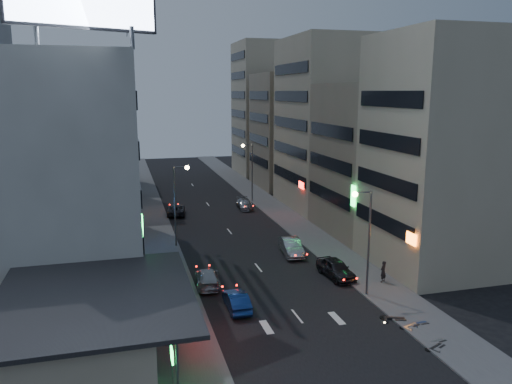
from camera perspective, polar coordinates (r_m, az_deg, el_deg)
name	(u,v)px	position (r m, az deg, el deg)	size (l,w,h in m)	color
ground	(319,344)	(32.17, 7.25, -16.86)	(180.00, 180.00, 0.00)	black
sidewalk_left	(153,227)	(58.17, -11.64, -3.90)	(4.00, 120.00, 0.12)	#4C4C4F
sidewalk_right	(286,217)	(61.15, 3.50, -2.92)	(4.00, 120.00, 0.12)	#4C4C4F
food_court	(80,327)	(31.16, -19.45, -14.36)	(11.00, 13.00, 3.88)	tan
white_building	(52,164)	(46.86, -22.31, 2.97)	(14.00, 24.00, 18.00)	#B6B6B1
shophouse_near	(439,154)	(45.25, 20.23, 4.13)	(10.00, 11.00, 20.00)	tan
shophouse_mid	(377,159)	(55.43, 13.66, 3.64)	(11.00, 12.00, 16.00)	gray
shophouse_far	(326,124)	(66.56, 7.99, 7.70)	(10.00, 14.00, 22.00)	tan
far_left_a	(86,131)	(71.40, -18.82, 6.65)	(11.00, 10.00, 20.00)	#B6B6B1
far_left_b	(89,140)	(84.57, -18.55, 5.62)	(12.00, 10.00, 15.00)	gray
far_right_a	(292,131)	(80.84, 4.09, 7.00)	(11.00, 12.00, 18.00)	gray
far_right_b	(270,109)	(94.13, 1.56, 9.48)	(12.00, 12.00, 24.00)	tan
street_lamp_right_near	(365,228)	(37.62, 12.32, -3.99)	(1.60, 0.44, 8.02)	#595B60
street_lamp_left	(179,194)	(49.35, -8.84, -0.20)	(1.60, 0.44, 8.02)	#595B60
street_lamp_right_far	(249,164)	(68.94, -0.76, 3.23)	(1.60, 0.44, 8.02)	#595B60
parked_car_right_near	(336,268)	(42.39, 9.11, -8.62)	(1.83, 4.54, 1.55)	#26262B
parked_car_right_mid	(291,247)	(47.57, 4.05, -6.25)	(1.64, 4.71, 1.55)	#A9ACB2
parked_car_left	(176,210)	(63.23, -9.13, -2.02)	(2.15, 4.66, 1.29)	#25252A
parked_car_right_far	(245,204)	(65.62, -1.29, -1.39)	(1.78, 4.39, 1.27)	gray
road_car_blue	(237,300)	(36.16, -2.24, -12.28)	(1.40, 4.01, 1.32)	navy
road_car_silver	(208,278)	(40.38, -5.55, -9.73)	(1.85, 4.56, 1.32)	#9A9EA2
person	(383,272)	(41.81, 14.32, -8.80)	(0.64, 0.42, 1.75)	black
scooter_black_a	(440,335)	(33.54, 20.25, -15.07)	(1.66, 0.55, 1.02)	black
scooter_silver_a	(442,330)	(34.20, 20.51, -14.58)	(1.63, 0.54, 1.00)	#B4B5BC
scooter_blue	(426,314)	(36.08, 18.83, -13.04)	(1.66, 0.55, 1.02)	navy
scooter_black_b	(405,309)	(36.11, 16.66, -12.67)	(2.05, 0.68, 1.25)	black
scooter_silver_b	(415,315)	(35.65, 17.73, -13.26)	(1.68, 0.56, 1.03)	gray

